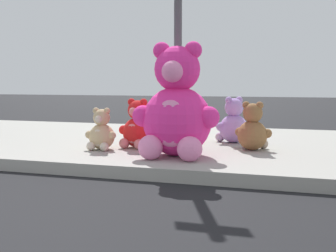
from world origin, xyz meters
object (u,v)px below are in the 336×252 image
plush_yellow (184,124)px  plush_brown (253,131)px  sign_pole (178,25)px  plush_red (137,128)px  plush_tan (101,133)px  plush_pink_large (176,111)px  plush_lavender (233,124)px

plush_yellow → plush_brown: 1.29m
sign_pole → plush_yellow: (-0.12, 0.80, -1.43)m
sign_pole → plush_red: sign_pole is taller
plush_red → sign_pole: bearing=7.9°
plush_yellow → sign_pole: bearing=-81.6°
plush_yellow → plush_tan: bearing=-126.2°
sign_pole → plush_pink_large: sign_pole is taller
plush_brown → plush_tan: (-2.00, -0.57, -0.03)m
plush_yellow → plush_lavender: 0.77m
plush_red → plush_brown: bearing=9.3°
sign_pole → plush_pink_large: 1.28m
sign_pole → plush_yellow: size_ratio=4.76×
plush_lavender → plush_red: (-1.23, -0.91, -0.00)m
sign_pole → plush_tan: (-0.99, -0.39, -1.47)m
plush_lavender → plush_yellow: bearing=-177.7°
sign_pole → plush_red: size_ratio=4.58×
plush_lavender → plush_brown: bearing=-60.4°
plush_lavender → plush_tan: 2.04m
sign_pole → plush_lavender: 1.76m
plush_lavender → plush_tan: (-1.64, -1.22, -0.05)m
sign_pole → plush_lavender: bearing=51.7°
plush_pink_large → plush_brown: bearing=41.6°
plush_brown → plush_yellow: bearing=151.6°
plush_brown → plush_lavender: (-0.37, 0.64, 0.02)m
plush_yellow → plush_brown: bearing=-28.4°
sign_pole → plush_red: 1.53m
plush_pink_large → plush_brown: plush_pink_large is taller
sign_pole → plush_pink_large: bearing=-76.2°
plush_pink_large → plush_lavender: 1.53m
plush_brown → plush_red: (-1.60, -0.26, 0.01)m
plush_yellow → plush_tan: plush_yellow is taller
plush_brown → plush_red: size_ratio=0.95×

